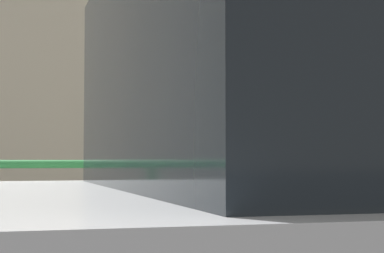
# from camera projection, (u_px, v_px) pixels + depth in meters

# --- Properties ---
(parking_meter) EXTENTS (0.15, 0.16, 1.53)m
(parking_meter) POSITION_uv_depth(u_px,v_px,m) (135.00, 156.00, 3.33)
(parking_meter) COLOR slate
(parking_meter) RESTS_ON sidewalk_curb
(pedestrian_at_meter) EXTENTS (0.58, 0.57, 1.61)m
(pedestrian_at_meter) POSITION_uv_depth(u_px,v_px,m) (231.00, 186.00, 3.64)
(pedestrian_at_meter) COLOR slate
(pedestrian_at_meter) RESTS_ON sidewalk_curb
(background_railing) EXTENTS (24.06, 0.06, 1.06)m
(background_railing) POSITION_uv_depth(u_px,v_px,m) (63.00, 202.00, 4.73)
(background_railing) COLOR #1E602D
(background_railing) RESTS_ON sidewalk_curb
(backdrop_wall) EXTENTS (32.00, 0.50, 3.69)m
(backdrop_wall) POSITION_uv_depth(u_px,v_px,m) (35.00, 109.00, 8.08)
(backdrop_wall) COLOR #ADA38E
(backdrop_wall) RESTS_ON ground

